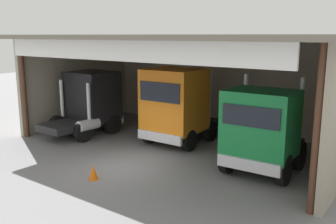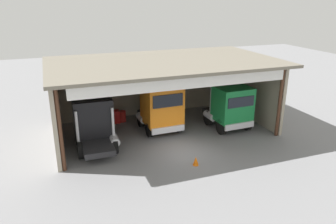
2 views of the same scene
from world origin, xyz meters
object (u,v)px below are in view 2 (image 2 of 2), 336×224
at_px(oil_drum, 122,116).
at_px(traffic_cone, 196,161).
at_px(truck_black_center_right_bay, 94,122).
at_px(tool_cart, 114,117).
at_px(truck_green_yard_outside, 230,107).
at_px(truck_orange_right_bay, 161,106).

relative_size(oil_drum, traffic_cone, 1.56).
bearing_deg(truck_black_center_right_bay, tool_cart, 64.66).
bearing_deg(truck_black_center_right_bay, truck_green_yard_outside, 0.00).
height_order(truck_black_center_right_bay, tool_cart, truck_black_center_right_bay).
bearing_deg(truck_green_yard_outside, tool_cart, -30.20).
xyz_separation_m(truck_black_center_right_bay, traffic_cone, (5.22, -4.59, -1.49)).
xyz_separation_m(truck_green_yard_outside, traffic_cone, (-4.76, -4.34, -1.48)).
bearing_deg(traffic_cone, oil_drum, 106.19).
height_order(truck_black_center_right_bay, truck_green_yard_outside, truck_green_yard_outside).
relative_size(truck_black_center_right_bay, traffic_cone, 7.69).
xyz_separation_m(truck_orange_right_bay, oil_drum, (-2.27, 2.91, -1.54)).
xyz_separation_m(tool_cart, traffic_cone, (3.20, -8.59, -0.22)).
bearing_deg(truck_orange_right_bay, truck_green_yard_outside, 163.09).
xyz_separation_m(truck_orange_right_bay, tool_cart, (-2.97, 2.87, -1.48)).
height_order(truck_black_center_right_bay, traffic_cone, truck_black_center_right_bay).
bearing_deg(oil_drum, tool_cart, -176.47).
distance_m(truck_black_center_right_bay, traffic_cone, 7.11).
bearing_deg(truck_green_yard_outside, truck_black_center_right_bay, -3.55).
distance_m(truck_orange_right_bay, traffic_cone, 5.97).
height_order(truck_orange_right_bay, truck_green_yard_outside, truck_green_yard_outside).
xyz_separation_m(truck_black_center_right_bay, truck_green_yard_outside, (9.99, -0.25, -0.01)).
height_order(truck_orange_right_bay, oil_drum, truck_orange_right_bay).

